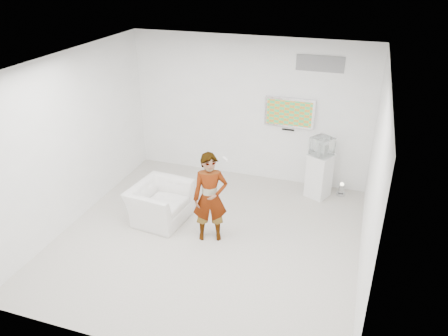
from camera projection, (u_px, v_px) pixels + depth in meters
The scene contains 10 objects.
room at pixel (207, 159), 6.87m from camera, with size 5.01×5.01×3.00m.
tv at pixel (290, 113), 8.69m from camera, with size 1.00×0.08×0.60m, color silver.
logo_decal at pixel (320, 64), 8.14m from camera, with size 0.90×0.02×0.30m, color slate.
person at pixel (210, 198), 7.19m from camera, with size 0.58×0.38×1.58m, color silver.
armchair at pixel (160, 203), 7.91m from camera, with size 1.04×0.91×0.68m, color silver.
pedestal at pixel (319, 175), 8.63m from camera, with size 0.44×0.44×0.91m, color white.
floor_uplight at pixel (341, 189), 8.78m from camera, with size 0.17×0.17×0.27m, color silver.
vitrine at pixel (322, 146), 8.35m from camera, with size 0.35×0.35×0.35m, color white.
console at pixel (322, 149), 8.38m from camera, with size 0.05×0.17×0.23m, color white.
wii_remote at pixel (225, 159), 7.05m from camera, with size 0.03×0.13×0.03m, color white.
Camera 1 is at (2.19, -5.83, 4.42)m, focal length 35.00 mm.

